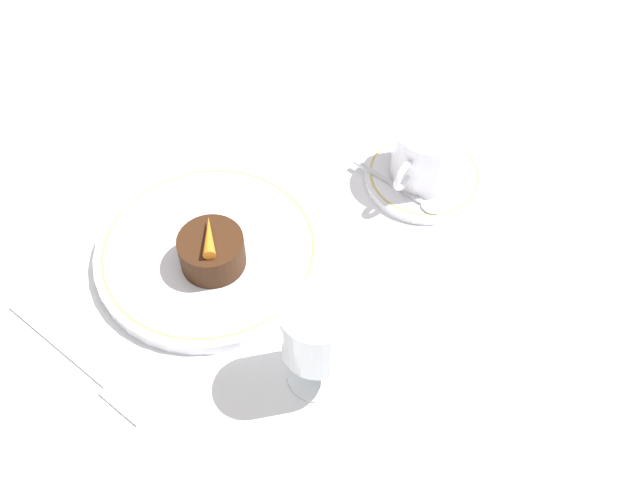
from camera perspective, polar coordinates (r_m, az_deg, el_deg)
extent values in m
plane|color=white|center=(0.75, -5.77, -3.77)|extent=(3.00, 3.00, 0.00)
cylinder|color=white|center=(0.77, -8.42, -0.91)|extent=(0.23, 0.23, 0.01)
torus|color=tan|center=(0.77, -8.47, -0.66)|extent=(0.22, 0.22, 0.00)
cylinder|color=white|center=(0.84, 7.90, 4.80)|extent=(0.13, 0.13, 0.01)
torus|color=tan|center=(0.84, 7.93, 4.99)|extent=(0.12, 0.12, 0.00)
cylinder|color=white|center=(0.82, 8.25, 6.70)|extent=(0.08, 0.08, 0.07)
cylinder|color=#331E0F|center=(0.81, 8.29, 6.93)|extent=(0.07, 0.07, 0.05)
torus|color=white|center=(0.78, 6.43, 4.90)|extent=(0.04, 0.01, 0.03)
cube|color=silver|center=(0.82, 5.15, 4.49)|extent=(0.01, 0.09, 0.00)
ellipsoid|color=silver|center=(0.80, 8.37, 2.46)|extent=(0.02, 0.02, 0.00)
cylinder|color=silver|center=(0.70, -0.18, -10.15)|extent=(0.06, 0.06, 0.01)
cylinder|color=silver|center=(0.67, -0.18, -9.15)|extent=(0.01, 0.01, 0.05)
cylinder|color=silver|center=(0.63, -0.20, -6.83)|extent=(0.06, 0.06, 0.06)
cylinder|color=maroon|center=(0.64, -0.19, -7.36)|extent=(0.05, 0.05, 0.03)
cube|color=silver|center=(0.75, -19.33, -7.43)|extent=(0.01, 0.14, 0.01)
cube|color=silver|center=(0.71, -14.55, -11.76)|extent=(0.02, 0.05, 0.01)
cylinder|color=#381E0F|center=(0.74, -8.40, -1.02)|extent=(0.07, 0.07, 0.04)
cone|color=orange|center=(0.72, -8.63, 0.14)|extent=(0.04, 0.04, 0.01)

